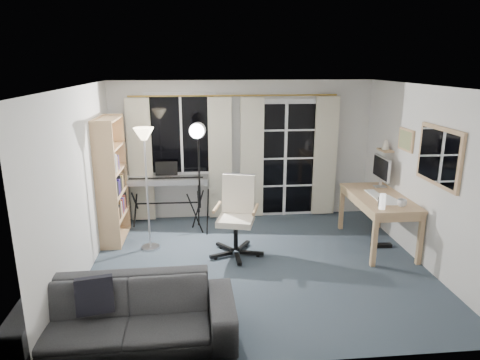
% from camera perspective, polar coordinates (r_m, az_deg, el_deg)
% --- Properties ---
extents(floor, '(4.50, 4.00, 0.02)m').
position_cam_1_polar(floor, '(5.99, 2.34, -11.31)').
color(floor, '#36434F').
rests_on(floor, ground).
extents(window, '(1.20, 0.08, 1.40)m').
position_cam_1_polar(window, '(7.37, -7.82, 6.04)').
color(window, white).
rests_on(window, floor).
extents(french_door, '(1.32, 0.09, 2.11)m').
position_cam_1_polar(french_door, '(7.61, 6.00, 2.74)').
color(french_door, white).
rests_on(french_door, floor).
extents(curtains, '(3.60, 0.07, 2.13)m').
position_cam_1_polar(curtains, '(7.38, -0.62, 2.98)').
color(curtains, gold).
rests_on(curtains, floor).
extents(bookshelf, '(0.32, 0.89, 1.91)m').
position_cam_1_polar(bookshelf, '(6.78, -16.99, -0.45)').
color(bookshelf, tan).
rests_on(bookshelf, floor).
extents(torchiere_lamp, '(0.38, 0.38, 1.81)m').
position_cam_1_polar(torchiere_lamp, '(6.17, -12.57, 3.57)').
color(torchiere_lamp, '#B2B2B7').
rests_on(torchiere_lamp, floor).
extents(keyboard_piano, '(1.38, 0.68, 1.00)m').
position_cam_1_polar(keyboard_piano, '(7.28, -9.79, -0.18)').
color(keyboard_piano, black).
rests_on(keyboard_piano, floor).
extents(studio_light, '(0.37, 0.37, 1.84)m').
position_cam_1_polar(studio_light, '(6.64, -5.64, 4.86)').
color(studio_light, black).
rests_on(studio_light, floor).
extents(office_chair, '(0.79, 0.78, 1.13)m').
position_cam_1_polar(office_chair, '(6.13, -0.36, -3.78)').
color(office_chair, black).
rests_on(office_chair, floor).
extents(desk, '(0.73, 1.46, 0.78)m').
position_cam_1_polar(desk, '(6.67, 18.03, -2.81)').
color(desk, tan).
rests_on(desk, floor).
extents(monitor, '(0.19, 0.56, 0.49)m').
position_cam_1_polar(monitor, '(7.04, 18.33, 1.42)').
color(monitor, silver).
rests_on(monitor, desk).
extents(desk_clutter, '(0.46, 0.88, 0.99)m').
position_cam_1_polar(desk_clutter, '(6.46, 18.24, -4.07)').
color(desk_clutter, white).
rests_on(desk_clutter, desk).
extents(mug, '(0.13, 0.10, 0.13)m').
position_cam_1_polar(mug, '(6.24, 20.79, -2.77)').
color(mug, silver).
rests_on(mug, desk).
extents(wall_mirror, '(0.04, 0.94, 0.74)m').
position_cam_1_polar(wall_mirror, '(5.88, 25.01, 2.87)').
color(wall_mirror, tan).
rests_on(wall_mirror, floor).
extents(framed_print, '(0.03, 0.42, 0.32)m').
position_cam_1_polar(framed_print, '(6.65, 21.27, 5.01)').
color(framed_print, tan).
rests_on(framed_print, floor).
extents(wall_shelf, '(0.16, 0.30, 0.18)m').
position_cam_1_polar(wall_shelf, '(7.10, 18.85, 4.25)').
color(wall_shelf, tan).
rests_on(wall_shelf, floor).
extents(sofa, '(2.12, 0.66, 0.83)m').
position_cam_1_polar(sofa, '(4.44, -15.06, -15.85)').
color(sofa, '#28282A').
rests_on(sofa, floor).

